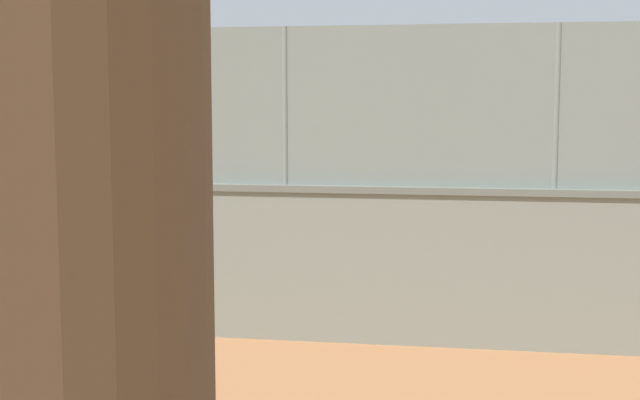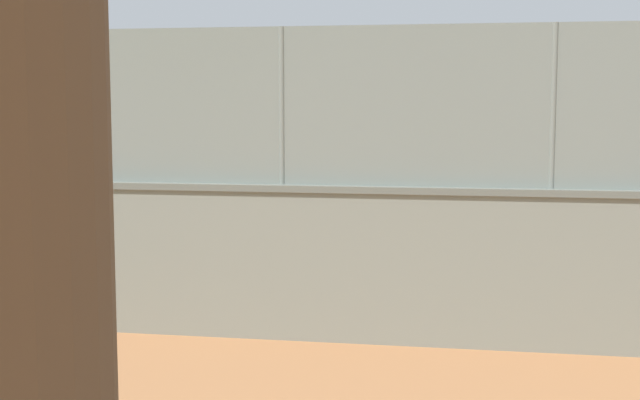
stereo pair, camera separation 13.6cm
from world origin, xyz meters
name	(u,v)px [view 2 (the right image)]	position (x,y,z in m)	size (l,w,h in m)	color
ground_plane	(455,214)	(0.00, 0.00, 0.00)	(260.00, 260.00, 0.00)	#A36B42
player_foreground_swinging	(196,209)	(4.67, 7.18, 0.92)	(1.25, 0.73, 1.56)	#591919
player_near_wall_returning	(266,194)	(3.96, 4.44, 0.92)	(0.71, 0.84, 1.57)	black
sports_ball	(135,190)	(5.37, 8.34, 1.36)	(0.19, 0.19, 0.19)	orange
spare_ball_by_wall	(293,309)	(2.18, 11.13, 0.10)	(0.19, 0.19, 0.19)	orange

